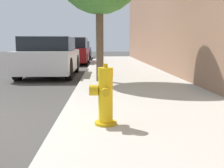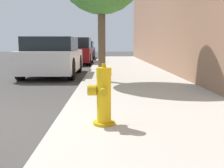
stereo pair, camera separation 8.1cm
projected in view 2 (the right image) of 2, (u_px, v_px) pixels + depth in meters
The scene contains 5 objects.
sidewalk_slab at pixel (165, 124), 3.76m from camera, with size 2.95×40.00×0.11m.
fire_hydrant at pixel (103, 97), 3.51m from camera, with size 0.34×0.37×0.77m.
parked_car_near at pixel (53, 57), 9.92m from camera, with size 1.80×3.95×1.36m.
parked_car_mid at pixel (76, 52), 15.90m from camera, with size 1.76×3.96×1.48m.
parked_car_far at pixel (83, 50), 21.80m from camera, with size 1.73×4.16×1.35m.
Camera 2 is at (2.44, -3.63, 1.12)m, focal length 45.00 mm.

